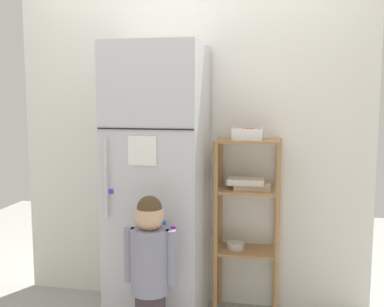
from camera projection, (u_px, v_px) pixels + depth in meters
kitchen_wall_back at (190, 143)px, 3.25m from camera, size 2.51×0.03×2.32m
refrigerator at (158, 185)px, 3.00m from camera, size 0.60×0.60×1.82m
child_standing at (150, 260)px, 2.58m from camera, size 0.30×0.22×0.94m
pantry_shelf_unit at (247, 209)px, 3.06m from camera, size 0.43×0.28×1.21m
fruit_bin at (248, 134)px, 3.00m from camera, size 0.20×0.19×0.08m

